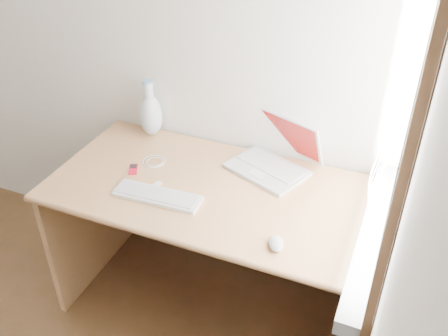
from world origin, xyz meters
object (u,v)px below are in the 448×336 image
at_px(vase, 151,114).
at_px(laptop, 270,156).
at_px(desk, 221,215).
at_px(external_keyboard, 157,196).

bearing_deg(vase, laptop, -4.09).
distance_m(desk, laptop, 0.36).
relative_size(external_keyboard, vase, 1.30).
relative_size(laptop, external_keyboard, 1.05).
xyz_separation_m(desk, vase, (-0.47, 0.21, 0.34)).
bearing_deg(desk, external_keyboard, -127.68).
distance_m(external_keyboard, vase, 0.55).
relative_size(desk, external_keyboard, 3.73).
distance_m(desk, external_keyboard, 0.38).
height_order(external_keyboard, vase, vase).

